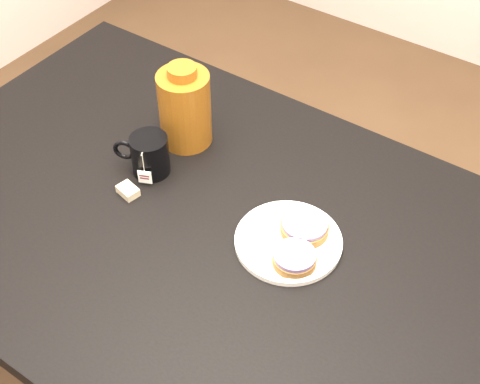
{
  "coord_description": "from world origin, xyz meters",
  "views": [
    {
      "loc": [
        0.57,
        -0.71,
        1.76
      ],
      "look_at": [
        0.04,
        0.06,
        0.81
      ],
      "focal_mm": 50.0,
      "sensor_mm": 36.0,
      "label": 1
    }
  ],
  "objects_px": {
    "plate": "(288,241)",
    "mug": "(149,155)",
    "bagel_package": "(185,107)",
    "bagel_back": "(305,227)",
    "bagel_front": "(294,258)",
    "teabag_pouch": "(128,191)",
    "table": "(208,249)"
  },
  "relations": [
    {
      "from": "plate",
      "to": "bagel_package",
      "type": "height_order",
      "value": "bagel_package"
    },
    {
      "from": "bagel_back",
      "to": "bagel_front",
      "type": "relative_size",
      "value": 1.43
    },
    {
      "from": "table",
      "to": "bagel_front",
      "type": "distance_m",
      "value": 0.23
    },
    {
      "from": "plate",
      "to": "mug",
      "type": "relative_size",
      "value": 1.61
    },
    {
      "from": "plate",
      "to": "bagel_front",
      "type": "xyz_separation_m",
      "value": [
        0.04,
        -0.04,
        0.02
      ]
    },
    {
      "from": "table",
      "to": "bagel_package",
      "type": "relative_size",
      "value": 7.04
    },
    {
      "from": "bagel_back",
      "to": "teabag_pouch",
      "type": "height_order",
      "value": "bagel_back"
    },
    {
      "from": "bagel_front",
      "to": "teabag_pouch",
      "type": "xyz_separation_m",
      "value": [
        -0.39,
        -0.03,
        -0.02
      ]
    },
    {
      "from": "teabag_pouch",
      "to": "mug",
      "type": "bearing_deg",
      "value": 95.03
    },
    {
      "from": "plate",
      "to": "bagel_back",
      "type": "height_order",
      "value": "bagel_back"
    },
    {
      "from": "bagel_package",
      "to": "plate",
      "type": "bearing_deg",
      "value": -20.66
    },
    {
      "from": "plate",
      "to": "mug",
      "type": "xyz_separation_m",
      "value": [
        -0.36,
        0.01,
        0.04
      ]
    },
    {
      "from": "plate",
      "to": "bagel_front",
      "type": "height_order",
      "value": "bagel_front"
    },
    {
      "from": "bagel_front",
      "to": "plate",
      "type": "bearing_deg",
      "value": 132.37
    },
    {
      "from": "bagel_back",
      "to": "bagel_package",
      "type": "xyz_separation_m",
      "value": [
        -0.37,
        0.1,
        0.07
      ]
    },
    {
      "from": "table",
      "to": "plate",
      "type": "relative_size",
      "value": 6.59
    },
    {
      "from": "plate",
      "to": "mug",
      "type": "distance_m",
      "value": 0.36
    },
    {
      "from": "mug",
      "to": "bagel_package",
      "type": "bearing_deg",
      "value": 66.06
    },
    {
      "from": "bagel_package",
      "to": "bagel_back",
      "type": "bearing_deg",
      "value": -14.81
    },
    {
      "from": "table",
      "to": "plate",
      "type": "xyz_separation_m",
      "value": [
        0.17,
        0.05,
        0.09
      ]
    },
    {
      "from": "plate",
      "to": "mug",
      "type": "bearing_deg",
      "value": 178.9
    },
    {
      "from": "bagel_front",
      "to": "mug",
      "type": "height_order",
      "value": "mug"
    },
    {
      "from": "teabag_pouch",
      "to": "bagel_package",
      "type": "distance_m",
      "value": 0.23
    },
    {
      "from": "bagel_back",
      "to": "bagel_package",
      "type": "bearing_deg",
      "value": 165.19
    },
    {
      "from": "bagel_back",
      "to": "mug",
      "type": "distance_m",
      "value": 0.37
    },
    {
      "from": "bagel_back",
      "to": "mug",
      "type": "height_order",
      "value": "mug"
    },
    {
      "from": "plate",
      "to": "teabag_pouch",
      "type": "bearing_deg",
      "value": -167.76
    },
    {
      "from": "bagel_front",
      "to": "mug",
      "type": "xyz_separation_m",
      "value": [
        -0.4,
        0.05,
        0.02
      ]
    },
    {
      "from": "table",
      "to": "mug",
      "type": "height_order",
      "value": "mug"
    },
    {
      "from": "bagel_front",
      "to": "mug",
      "type": "relative_size",
      "value": 0.66
    },
    {
      "from": "bagel_front",
      "to": "table",
      "type": "bearing_deg",
      "value": -178.59
    },
    {
      "from": "table",
      "to": "bagel_back",
      "type": "bearing_deg",
      "value": 25.22
    }
  ]
}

